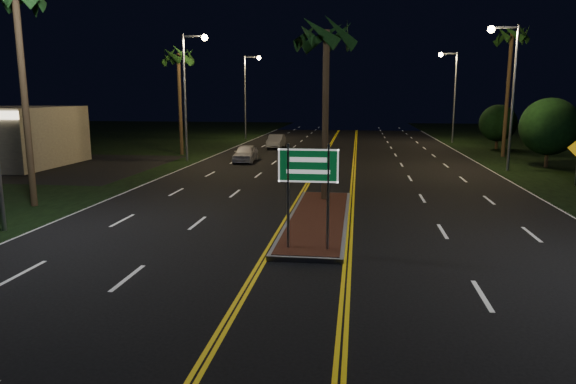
% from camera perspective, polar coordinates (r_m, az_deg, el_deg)
% --- Properties ---
extents(ground, '(120.00, 120.00, 0.00)m').
position_cam_1_polar(ground, '(13.16, 0.98, -10.44)').
color(ground, black).
rests_on(ground, ground).
extents(median_island, '(2.25, 10.25, 0.17)m').
position_cam_1_polar(median_island, '(19.81, 3.38, -2.95)').
color(median_island, gray).
rests_on(median_island, ground).
extents(highway_sign, '(1.80, 0.08, 3.20)m').
position_cam_1_polar(highway_sign, '(15.24, 2.25, 1.84)').
color(highway_sign, gray).
rests_on(highway_sign, ground).
extents(streetlight_left_mid, '(1.91, 0.44, 9.00)m').
position_cam_1_polar(streetlight_left_mid, '(38.16, -10.89, 11.85)').
color(streetlight_left_mid, gray).
rests_on(streetlight_left_mid, ground).
extents(streetlight_left_far, '(1.91, 0.44, 9.00)m').
position_cam_1_polar(streetlight_left_far, '(57.48, -4.43, 11.54)').
color(streetlight_left_far, gray).
rests_on(streetlight_left_far, ground).
extents(streetlight_right_mid, '(1.91, 0.44, 9.00)m').
position_cam_1_polar(streetlight_right_mid, '(35.42, 23.25, 11.30)').
color(streetlight_right_mid, gray).
rests_on(streetlight_right_mid, ground).
extents(streetlight_right_far, '(1.91, 0.44, 9.00)m').
position_cam_1_polar(streetlight_right_far, '(54.98, 17.71, 11.12)').
color(streetlight_right_far, gray).
rests_on(streetlight_right_far, ground).
extents(palm_median, '(2.40, 2.40, 8.30)m').
position_cam_1_polar(palm_median, '(22.88, 4.30, 16.99)').
color(palm_median, '#382819').
rests_on(palm_median, ground).
extents(palm_left_far, '(2.40, 2.40, 8.80)m').
position_cam_1_polar(palm_left_far, '(42.75, -12.10, 14.46)').
color(palm_left_far, '#382819').
rests_on(palm_left_far, ground).
extents(palm_right_far, '(2.40, 2.40, 10.30)m').
position_cam_1_polar(palm_right_far, '(43.92, 23.62, 15.56)').
color(palm_right_far, '#382819').
rests_on(palm_right_far, ground).
extents(shrub_mid, '(3.78, 3.78, 4.62)m').
position_cam_1_polar(shrub_mid, '(38.37, 27.05, 6.50)').
color(shrub_mid, '#382819').
rests_on(shrub_mid, ground).
extents(shrub_far, '(3.24, 3.24, 3.96)m').
position_cam_1_polar(shrub_far, '(49.82, 22.30, 7.11)').
color(shrub_far, '#382819').
rests_on(shrub_far, ground).
extents(car_near, '(2.01, 4.43, 1.46)m').
position_cam_1_polar(car_near, '(37.43, -4.75, 4.47)').
color(car_near, silver).
rests_on(car_near, ground).
extents(car_far, '(1.84, 4.27, 1.42)m').
position_cam_1_polar(car_far, '(47.38, -1.34, 5.78)').
color(car_far, '#B0B3BA').
rests_on(car_far, ground).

